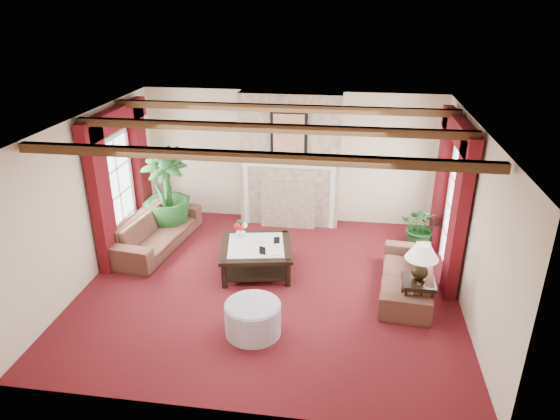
% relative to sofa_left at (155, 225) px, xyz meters
% --- Properties ---
extents(floor, '(6.00, 6.00, 0.00)m').
position_rel_sofa_left_xyz_m(floor, '(2.35, -1.07, -0.44)').
color(floor, '#410B0F').
rests_on(floor, ground).
extents(ceiling, '(6.00, 6.00, 0.00)m').
position_rel_sofa_left_xyz_m(ceiling, '(2.35, -1.07, 2.26)').
color(ceiling, white).
rests_on(ceiling, floor).
extents(back_wall, '(6.00, 0.02, 2.70)m').
position_rel_sofa_left_xyz_m(back_wall, '(2.35, 1.68, 0.91)').
color(back_wall, beige).
rests_on(back_wall, ground).
extents(left_wall, '(0.02, 5.50, 2.70)m').
position_rel_sofa_left_xyz_m(left_wall, '(-0.65, -1.07, 0.91)').
color(left_wall, beige).
rests_on(left_wall, ground).
extents(right_wall, '(0.02, 5.50, 2.70)m').
position_rel_sofa_left_xyz_m(right_wall, '(5.35, -1.07, 0.91)').
color(right_wall, beige).
rests_on(right_wall, ground).
extents(ceiling_beams, '(6.00, 3.00, 0.12)m').
position_rel_sofa_left_xyz_m(ceiling_beams, '(2.35, -1.07, 2.20)').
color(ceiling_beams, '#362311').
rests_on(ceiling_beams, ceiling).
extents(fireplace, '(2.00, 0.52, 2.70)m').
position_rel_sofa_left_xyz_m(fireplace, '(2.35, 1.48, 2.26)').
color(fireplace, tan).
rests_on(fireplace, ground).
extents(french_door_left, '(0.10, 1.10, 2.16)m').
position_rel_sofa_left_xyz_m(french_door_left, '(-0.62, -0.07, 1.69)').
color(french_door_left, white).
rests_on(french_door_left, ground).
extents(french_door_right, '(0.10, 1.10, 2.16)m').
position_rel_sofa_left_xyz_m(french_door_right, '(5.32, -0.07, 1.69)').
color(french_door_right, white).
rests_on(french_door_right, ground).
extents(curtains_left, '(0.20, 2.40, 2.55)m').
position_rel_sofa_left_xyz_m(curtains_left, '(-0.51, -0.07, 2.11)').
color(curtains_left, '#4C0A11').
rests_on(curtains_left, ground).
extents(curtains_right, '(0.20, 2.40, 2.55)m').
position_rel_sofa_left_xyz_m(curtains_right, '(5.21, -0.07, 2.11)').
color(curtains_right, '#4C0A11').
rests_on(curtains_right, ground).
extents(sofa_left, '(2.41, 1.22, 0.88)m').
position_rel_sofa_left_xyz_m(sofa_left, '(0.00, 0.00, 0.00)').
color(sofa_left, black).
rests_on(sofa_left, ground).
extents(sofa_right, '(2.06, 0.94, 0.76)m').
position_rel_sofa_left_xyz_m(sofa_right, '(4.54, -0.91, -0.06)').
color(sofa_right, black).
rests_on(sofa_right, ground).
extents(potted_palm, '(1.09, 1.78, 0.96)m').
position_rel_sofa_left_xyz_m(potted_palm, '(0.01, 0.64, 0.04)').
color(potted_palm, black).
rests_on(potted_palm, ground).
extents(small_plant, '(0.95, 1.02, 0.67)m').
position_rel_sofa_left_xyz_m(small_plant, '(4.94, 0.65, -0.10)').
color(small_plant, black).
rests_on(small_plant, ground).
extents(coffee_table, '(1.39, 1.39, 0.49)m').
position_rel_sofa_left_xyz_m(coffee_table, '(2.04, -0.64, -0.19)').
color(coffee_table, black).
rests_on(coffee_table, ground).
extents(side_table, '(0.59, 0.59, 0.56)m').
position_rel_sofa_left_xyz_m(side_table, '(4.64, -1.52, -0.16)').
color(side_table, black).
rests_on(side_table, ground).
extents(ottoman, '(0.79, 0.79, 0.46)m').
position_rel_sofa_left_xyz_m(ottoman, '(2.32, -2.34, -0.21)').
color(ottoman, '#AFA7BD').
rests_on(ottoman, ground).
extents(table_lamp, '(0.48, 0.48, 0.61)m').
position_rel_sofa_left_xyz_m(table_lamp, '(4.64, -1.52, 0.42)').
color(table_lamp, black).
rests_on(table_lamp, side_table).
extents(flower_vase, '(0.31, 0.31, 0.18)m').
position_rel_sofa_left_xyz_m(flower_vase, '(1.72, -0.35, 0.14)').
color(flower_vase, silver).
rests_on(flower_vase, coffee_table).
extents(book, '(0.22, 0.14, 0.28)m').
position_rel_sofa_left_xyz_m(book, '(2.27, -0.87, 0.19)').
color(book, black).
rests_on(book, coffee_table).
extents(photo_frame_a, '(0.11, 0.05, 0.15)m').
position_rel_sofa_left_xyz_m(photo_frame_a, '(2.21, -0.94, 0.12)').
color(photo_frame_a, black).
rests_on(photo_frame_a, coffee_table).
extents(photo_frame_b, '(0.10, 0.05, 0.13)m').
position_rel_sofa_left_xyz_m(photo_frame_b, '(2.38, -0.53, 0.12)').
color(photo_frame_b, black).
rests_on(photo_frame_b, coffee_table).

